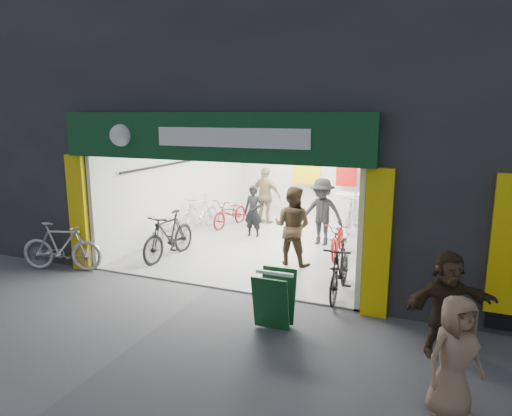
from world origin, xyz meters
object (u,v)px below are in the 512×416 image
Objects in this scene: pedestrian_near at (455,357)px; sandwich_board at (274,298)px; bike_left_front at (168,229)px; parked_bike at (62,246)px; bike_right_front at (340,269)px.

sandwich_board is (-2.68, 1.33, -0.23)m from pedestrian_near.
parked_bike reaches higher than bike_left_front.
sandwich_board is (4.29, -3.45, 0.07)m from bike_left_front.
pedestrian_near reaches higher than parked_bike.
parked_bike reaches higher than sandwich_board.
bike_right_front is at bearing -30.73° from bike_left_front.
bike_right_front is 1.93× the size of sandwich_board.
bike_left_front is 0.91× the size of parked_bike.
parked_bike is at bearing 169.90° from sandwich_board.
bike_left_front is at bearing 139.92° from sandwich_board.
parked_bike is 8.34m from pedestrian_near.
parked_bike is (-6.09, -0.90, 0.02)m from bike_right_front.
pedestrian_near reaches higher than bike_left_front.
bike_right_front is 0.97× the size of parked_bike.
parked_bike is at bearing -124.32° from bike_left_front.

